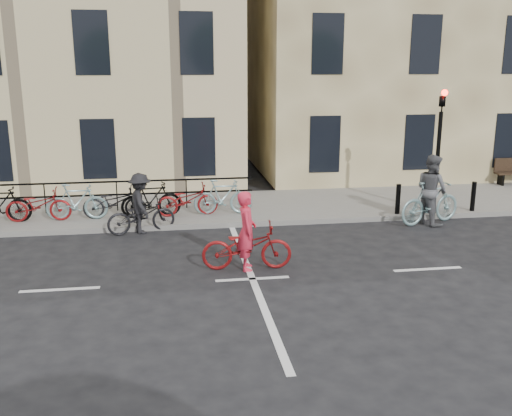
{
  "coord_description": "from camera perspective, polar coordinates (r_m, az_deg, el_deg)",
  "views": [
    {
      "loc": [
        -1.66,
        -11.41,
        4.51
      ],
      "look_at": [
        0.36,
        1.87,
        1.1
      ],
      "focal_mm": 40.0,
      "sensor_mm": 36.0,
      "label": 1
    }
  ],
  "objects": [
    {
      "name": "parked_bikes",
      "position": [
        17.04,
        -15.87,
        0.59
      ],
      "size": [
        9.35,
        1.23,
        1.05
      ],
      "color": "black",
      "rests_on": "sidewalk"
    },
    {
      "name": "bollard_east",
      "position": [
        17.46,
        14.01,
        0.87
      ],
      "size": [
        0.14,
        0.14,
        0.9
      ],
      "primitive_type": "cylinder",
      "color": "black",
      "rests_on": "sidewalk"
    },
    {
      "name": "cyclist_dark",
      "position": [
        15.81,
        -11.44,
        -0.17
      ],
      "size": [
        1.97,
        1.2,
        1.66
      ],
      "rotation": [
        0.0,
        0.0,
        1.86
      ],
      "color": "black",
      "rests_on": "ground"
    },
    {
      "name": "building_east",
      "position": [
        26.68,
        15.63,
        17.27
      ],
      "size": [
        14.0,
        10.0,
        12.0
      ],
      "primitive_type": "cube",
      "color": "#9C895E",
      "rests_on": "sidewalk"
    },
    {
      "name": "bollard_west",
      "position": [
        18.5,
        20.89,
        1.1
      ],
      "size": [
        0.14,
        0.14,
        0.9
      ],
      "primitive_type": "cylinder",
      "color": "black",
      "rests_on": "sidewalk"
    },
    {
      "name": "traffic_light",
      "position": [
        17.72,
        17.87,
        6.9
      ],
      "size": [
        0.18,
        0.3,
        3.9
      ],
      "color": "black",
      "rests_on": "sidewalk"
    },
    {
      "name": "cyclist_pink",
      "position": [
        12.77,
        -0.93,
        -3.48
      ],
      "size": [
        2.06,
        0.84,
        1.79
      ],
      "rotation": [
        0.0,
        0.0,
        1.5
      ],
      "color": "maroon",
      "rests_on": "ground"
    },
    {
      "name": "cyclist_grey",
      "position": [
        17.11,
        17.1,
        1.15
      ],
      "size": [
        2.17,
        1.2,
        2.02
      ],
      "rotation": [
        0.0,
        0.0,
        1.88
      ],
      "color": "#80A6A8",
      "rests_on": "ground"
    },
    {
      "name": "sidewalk",
      "position": [
        18.11,
        -15.81,
        -0.48
      ],
      "size": [
        46.0,
        4.0,
        0.15
      ],
      "primitive_type": "cube",
      "color": "slate",
      "rests_on": "ground"
    },
    {
      "name": "ground",
      "position": [
        12.38,
        -0.36,
        -7.12
      ],
      "size": [
        120.0,
        120.0,
        0.0
      ],
      "primitive_type": "plane",
      "color": "black",
      "rests_on": "ground"
    }
  ]
}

